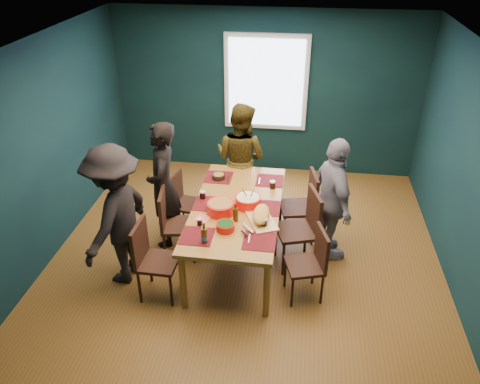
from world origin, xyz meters
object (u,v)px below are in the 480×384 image
(person_right, at_px, (333,201))
(cutting_board, at_px, (261,216))
(chair_right_near, at_px, (312,259))
(bowl_dumpling, at_px, (248,201))
(chair_left_near, at_px, (150,255))
(person_far_left, at_px, (163,185))
(person_back, at_px, (241,158))
(person_near_left, at_px, (116,216))
(chair_left_mid, at_px, (172,219))
(chair_right_mid, at_px, (304,223))
(bowl_salad, at_px, (220,207))
(bowl_herbs, at_px, (225,226))
(chair_left_far, at_px, (183,198))
(chair_right_far, at_px, (305,201))
(dining_table, at_px, (237,211))

(person_right, relative_size, cutting_board, 2.41)
(chair_right_near, height_order, bowl_dumpling, bowl_dumpling)
(chair_left_near, relative_size, person_far_left, 0.56)
(person_back, distance_m, person_near_left, 2.15)
(person_far_left, bearing_deg, chair_right_near, 56.88)
(chair_left_mid, relative_size, chair_right_mid, 0.92)
(chair_right_mid, distance_m, chair_right_near, 0.60)
(bowl_salad, distance_m, cutting_board, 0.50)
(bowl_salad, bearing_deg, person_right, 17.46)
(person_far_left, relative_size, bowl_herbs, 8.10)
(person_far_left, height_order, person_right, person_far_left)
(chair_right_near, relative_size, bowl_salad, 2.69)
(chair_left_far, bearing_deg, bowl_herbs, -43.98)
(chair_left_near, distance_m, cutting_board, 1.34)
(chair_left_mid, xyz_separation_m, chair_right_far, (1.66, 0.63, 0.02))
(chair_right_near, height_order, cutting_board, cutting_board)
(person_near_left, bearing_deg, cutting_board, 110.83)
(chair_right_mid, xyz_separation_m, chair_right_near, (0.11, -0.58, -0.08))
(chair_left_near, xyz_separation_m, person_back, (0.76, 2.04, 0.27))
(bowl_herbs, bearing_deg, dining_table, 84.06)
(cutting_board, bearing_deg, bowl_salad, 144.80)
(chair_right_near, distance_m, bowl_salad, 1.23)
(chair_left_mid, relative_size, bowl_dumpling, 2.98)
(chair_left_near, distance_m, bowl_salad, 0.98)
(dining_table, relative_size, chair_right_far, 2.16)
(person_far_left, xyz_separation_m, cutting_board, (1.32, -0.55, 0.01))
(chair_left_far, height_order, chair_right_mid, chair_right_mid)
(chair_right_far, xyz_separation_m, chair_right_near, (0.11, -1.15, -0.05))
(person_right, height_order, bowl_salad, person_right)
(dining_table, height_order, cutting_board, cutting_board)
(chair_right_mid, height_order, person_back, person_back)
(chair_left_near, bearing_deg, chair_right_far, 40.38)
(chair_right_far, bearing_deg, chair_left_far, 169.55)
(chair_right_mid, bearing_deg, bowl_dumpling, 163.22)
(bowl_salad, bearing_deg, person_far_left, 151.70)
(bowl_herbs, bearing_deg, bowl_dumpling, 70.65)
(chair_left_near, height_order, person_right, person_right)
(chair_right_far, relative_size, chair_right_mid, 0.95)
(person_right, height_order, person_near_left, person_near_left)
(chair_right_mid, xyz_separation_m, person_far_left, (-1.84, 0.25, 0.26))
(dining_table, relative_size, cutting_board, 3.10)
(person_right, height_order, bowl_herbs, person_right)
(dining_table, distance_m, chair_right_near, 1.11)
(person_near_left, bearing_deg, person_back, 158.21)
(chair_left_near, bearing_deg, person_far_left, 98.07)
(dining_table, relative_size, bowl_herbs, 9.96)
(person_back, bearing_deg, chair_right_near, 144.11)
(chair_left_mid, relative_size, person_far_left, 0.55)
(chair_right_far, bearing_deg, chair_right_mid, -101.39)
(chair_right_near, bearing_deg, chair_left_mid, 147.34)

